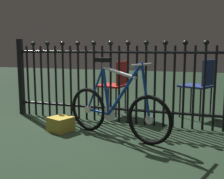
{
  "coord_description": "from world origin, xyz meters",
  "views": [
    {
      "loc": [
        1.21,
        -2.99,
        1.05
      ],
      "look_at": [
        0.1,
        0.21,
        0.55
      ],
      "focal_mm": 44.38,
      "sensor_mm": 36.0,
      "label": 1
    }
  ],
  "objects_px": {
    "bicycle": "(116,110)",
    "chair_red": "(116,82)",
    "chair_navy": "(201,82)",
    "display_crate": "(61,124)"
  },
  "relations": [
    {
      "from": "bicycle",
      "to": "chair_red",
      "type": "bearing_deg",
      "value": 108.04
    },
    {
      "from": "bicycle",
      "to": "chair_navy",
      "type": "relative_size",
      "value": 1.57
    },
    {
      "from": "display_crate",
      "to": "bicycle",
      "type": "bearing_deg",
      "value": 0.75
    },
    {
      "from": "chair_red",
      "to": "display_crate",
      "type": "height_order",
      "value": "chair_red"
    },
    {
      "from": "chair_navy",
      "to": "chair_red",
      "type": "relative_size",
      "value": 1.04
    },
    {
      "from": "chair_red",
      "to": "display_crate",
      "type": "distance_m",
      "value": 1.24
    },
    {
      "from": "display_crate",
      "to": "chair_navy",
      "type": "bearing_deg",
      "value": 37.65
    },
    {
      "from": "chair_red",
      "to": "display_crate",
      "type": "bearing_deg",
      "value": -109.74
    },
    {
      "from": "chair_red",
      "to": "display_crate",
      "type": "xyz_separation_m",
      "value": [
        -0.39,
        -1.09,
        -0.44
      ]
    },
    {
      "from": "chair_navy",
      "to": "chair_red",
      "type": "height_order",
      "value": "chair_navy"
    }
  ]
}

